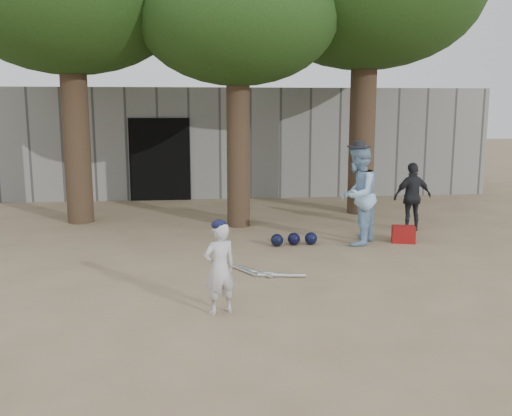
{
  "coord_description": "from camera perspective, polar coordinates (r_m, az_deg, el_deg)",
  "views": [
    {
      "loc": [
        -0.4,
        -7.61,
        2.5
      ],
      "look_at": [
        0.6,
        1.0,
        0.95
      ],
      "focal_mm": 40.0,
      "sensor_mm": 36.0,
      "label": 1
    }
  ],
  "objects": [
    {
      "name": "back_building",
      "position": [
        17.97,
        -5.37,
        6.89
      ],
      "size": [
        16.0,
        5.24,
        3.0
      ],
      "color": "gray",
      "rests_on": "ground"
    },
    {
      "name": "helmet_row",
      "position": [
        10.42,
        3.82,
        -3.12
      ],
      "size": [
        0.87,
        0.29,
        0.23
      ],
      "color": "black",
      "rests_on": "ground"
    },
    {
      "name": "bat_pile",
      "position": [
        8.64,
        0.59,
        -6.48
      ],
      "size": [
        1.1,
        0.78,
        0.06
      ],
      "color": "silver",
      "rests_on": "ground"
    },
    {
      "name": "spectator_blue",
      "position": [
        10.51,
        10.13,
        1.28
      ],
      "size": [
        1.06,
        1.12,
        1.82
      ],
      "primitive_type": "imported",
      "rotation": [
        0.0,
        0.0,
        4.14
      ],
      "color": "#91BAE0",
      "rests_on": "ground"
    },
    {
      "name": "spectator_dark",
      "position": [
        11.95,
        15.38,
        1.08
      ],
      "size": [
        0.85,
        0.44,
        1.39
      ],
      "primitive_type": "imported",
      "rotation": [
        0.0,
        0.0,
        3.27
      ],
      "color": "#222327",
      "rests_on": "ground"
    },
    {
      "name": "boy_player",
      "position": [
        6.94,
        -3.65,
        -6.05
      ],
      "size": [
        0.48,
        0.41,
        1.13
      ],
      "primitive_type": "imported",
      "rotation": [
        0.0,
        0.0,
        3.53
      ],
      "color": "silver",
      "rests_on": "ground"
    },
    {
      "name": "tree_row",
      "position": [
        12.86,
        -1.51,
        19.91
      ],
      "size": [
        11.4,
        5.8,
        6.69
      ],
      "color": "brown",
      "rests_on": "ground"
    },
    {
      "name": "red_bag",
      "position": [
        10.97,
        14.53,
        -2.56
      ],
      "size": [
        0.49,
        0.43,
        0.3
      ],
      "primitive_type": "cube",
      "rotation": [
        0.0,
        0.0,
        -0.29
      ],
      "color": "maroon",
      "rests_on": "ground"
    },
    {
      "name": "ground",
      "position": [
        8.01,
        -3.47,
        -8.05
      ],
      "size": [
        70.0,
        70.0,
        0.0
      ],
      "primitive_type": "plane",
      "color": "#937C5E",
      "rests_on": "ground"
    }
  ]
}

